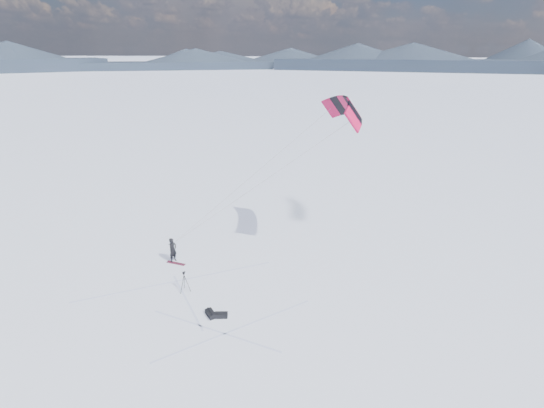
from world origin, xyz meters
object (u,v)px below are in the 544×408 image
at_px(tripod, 184,279).
at_px(gear_bag_b, 210,314).
at_px(gear_bag_a, 221,315).
at_px(snowkiter, 174,261).
at_px(snowboard, 176,263).

distance_m(tripod, gear_bag_b, 3.26).
bearing_deg(tripod, gear_bag_a, -35.41).
bearing_deg(gear_bag_b, snowkiter, 178.88).
xyz_separation_m(snowkiter, snowboard, (0.31, -0.22, 0.02)).
distance_m(snowboard, tripod, 3.81).
xyz_separation_m(snowboard, gear_bag_a, (5.74, -4.39, 0.13)).
distance_m(tripod, gear_bag_a, 3.74).
relative_size(snowkiter, tripod, 1.31).
relative_size(snowboard, tripod, 1.03).
bearing_deg(tripod, snowkiter, 123.13).
bearing_deg(gear_bag_a, gear_bag_b, 168.53).
bearing_deg(snowkiter, tripod, -127.93).
relative_size(tripod, gear_bag_b, 1.64).
relative_size(tripod, gear_bag_a, 1.70).
bearing_deg(tripod, gear_bag_b, -41.86).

